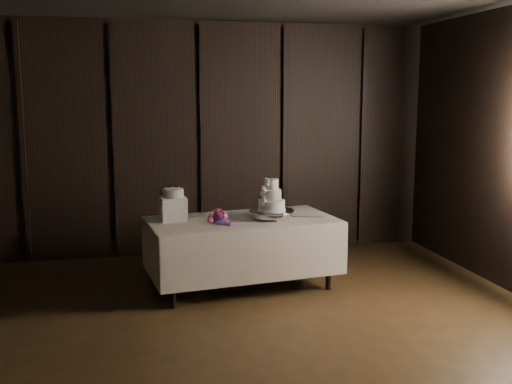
# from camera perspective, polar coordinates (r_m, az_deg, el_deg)

# --- Properties ---
(room) EXTENTS (6.08, 7.08, 3.08)m
(room) POSITION_cam_1_polar(r_m,az_deg,el_deg) (4.37, 0.35, 1.63)
(room) COLOR black
(room) RESTS_ON ground
(display_table) EXTENTS (2.11, 1.30, 0.76)m
(display_table) POSITION_cam_1_polar(r_m,az_deg,el_deg) (6.50, -1.30, -5.56)
(display_table) COLOR beige
(display_table) RESTS_ON ground
(cake_stand) EXTENTS (0.54, 0.54, 0.09)m
(cake_stand) POSITION_cam_1_polar(r_m,az_deg,el_deg) (6.44, 1.50, -2.15)
(cake_stand) COLOR silver
(cake_stand) RESTS_ON display_table
(wedding_cake) EXTENTS (0.33, 0.29, 0.34)m
(wedding_cake) POSITION_cam_1_polar(r_m,az_deg,el_deg) (6.39, 1.31, -0.60)
(wedding_cake) COLOR white
(wedding_cake) RESTS_ON cake_stand
(bouquet) EXTENTS (0.44, 0.46, 0.18)m
(bouquet) POSITION_cam_1_polar(r_m,az_deg,el_deg) (6.26, -3.58, -2.38)
(bouquet) COLOR #BD547E
(bouquet) RESTS_ON display_table
(box_pedestal) EXTENTS (0.28, 0.28, 0.25)m
(box_pedestal) POSITION_cam_1_polar(r_m,az_deg,el_deg) (6.38, -7.87, -1.61)
(box_pedestal) COLOR white
(box_pedestal) RESTS_ON display_table
(small_cake) EXTENTS (0.29, 0.29, 0.09)m
(small_cake) POSITION_cam_1_polar(r_m,az_deg,el_deg) (6.35, -7.90, -0.11)
(small_cake) COLOR white
(small_cake) RESTS_ON box_pedestal
(cake_knife) EXTENTS (0.36, 0.13, 0.01)m
(cake_knife) POSITION_cam_1_polar(r_m,az_deg,el_deg) (6.51, 4.37, -2.39)
(cake_knife) COLOR silver
(cake_knife) RESTS_ON display_table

